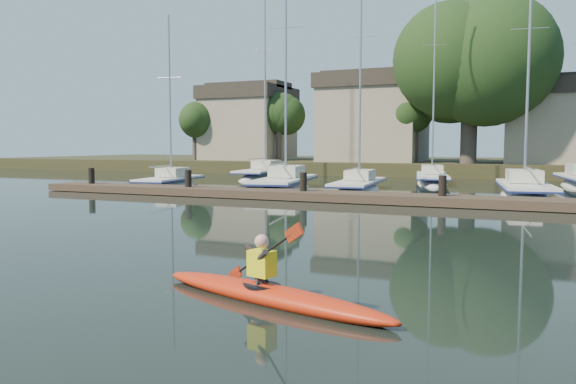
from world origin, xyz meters
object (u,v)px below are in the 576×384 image
at_px(kayak, 268,290).
at_px(sailboat_3, 524,201).
at_px(sailboat_1, 285,194).
at_px(sailboat_6, 432,186).
at_px(sailboat_2, 358,194).
at_px(sailboat_0, 170,190).
at_px(dock, 369,197).
at_px(sailboat_5, 264,181).

distance_m(kayak, sailboat_3, 20.70).
xyz_separation_m(sailboat_1, sailboat_6, (6.46, 8.42, 0.03)).
bearing_deg(sailboat_2, sailboat_1, -174.60).
bearing_deg(sailboat_0, dock, -25.23).
bearing_deg(sailboat_6, sailboat_3, -65.44).
height_order(dock, sailboat_0, sailboat_0).
distance_m(dock, sailboat_3, 7.90).
height_order(sailboat_2, sailboat_3, sailboat_2).
xyz_separation_m(sailboat_2, sailboat_6, (2.58, 7.71, -0.00)).
height_order(sailboat_0, sailboat_6, sailboat_6).
bearing_deg(sailboat_2, sailboat_0, -177.30).
bearing_deg(sailboat_6, kayak, -96.46).
bearing_deg(sailboat_3, dock, -146.52).
bearing_deg(sailboat_3, sailboat_0, 177.37).
xyz_separation_m(sailboat_3, sailboat_5, (-17.44, 8.47, 0.00)).
height_order(sailboat_1, sailboat_2, sailboat_1).
height_order(dock, sailboat_5, sailboat_5).
xyz_separation_m(sailboat_1, sailboat_5, (-5.56, 9.08, 0.00)).
bearing_deg(sailboat_5, sailboat_2, -48.56).
xyz_separation_m(kayak, sailboat_3, (3.58, 20.38, -0.38)).
bearing_deg(sailboat_5, sailboat_1, -65.49).
xyz_separation_m(dock, sailboat_1, (-5.85, 4.49, -0.41)).
bearing_deg(sailboat_2, sailboat_5, 133.53).
distance_m(dock, sailboat_6, 12.92).
relative_size(sailboat_2, sailboat_5, 0.86).
distance_m(sailboat_1, sailboat_2, 3.94).
distance_m(sailboat_0, sailboat_3, 18.78).
height_order(dock, sailboat_6, sailboat_6).
relative_size(sailboat_2, sailboat_6, 0.93).
height_order(kayak, dock, kayak).
bearing_deg(sailboat_5, sailboat_0, -104.51).
bearing_deg(sailboat_5, dock, -56.91).
distance_m(sailboat_0, sailboat_6, 16.16).
relative_size(kayak, sailboat_0, 0.42).
bearing_deg(sailboat_5, kayak, -71.31).
bearing_deg(sailboat_0, sailboat_2, -1.17).
height_order(sailboat_3, sailboat_5, sailboat_5).
bearing_deg(sailboat_3, sailboat_5, 147.38).
bearing_deg(sailboat_6, sailboat_2, -118.69).
bearing_deg(sailboat_1, sailboat_0, 176.38).
bearing_deg(kayak, sailboat_6, 109.20).
xyz_separation_m(sailboat_2, sailboat_5, (-9.44, 8.38, -0.03)).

